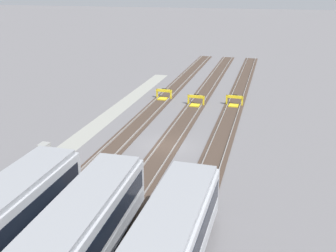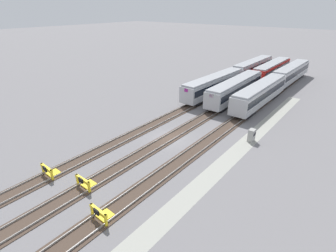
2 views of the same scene
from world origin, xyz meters
name	(u,v)px [view 1 (image 1 of 2)]	position (x,y,z in m)	size (l,w,h in m)	color
ground_plane	(168,146)	(0.00, 0.00, 0.00)	(400.00, 400.00, 0.00)	slate
service_walkway	(82,137)	(0.00, -8.25, 0.00)	(54.00, 2.00, 0.01)	#9E9E93
rail_track_nearest	(121,141)	(0.00, -4.34, 0.04)	(90.00, 2.24, 0.21)	#47382D
rail_track_near_inner	(168,145)	(0.00, 0.00, 0.04)	(90.00, 2.24, 0.21)	#47382D
rail_track_middle	(217,151)	(0.00, 4.34, 0.04)	(90.00, 2.24, 0.21)	#47382D
bumper_stop_nearest_track	(163,95)	(-14.16, -4.36, 0.51)	(1.38, 2.01, 1.22)	yellow
bumper_stop_near_inner_track	(196,101)	(-12.51, 0.00, 0.51)	(1.36, 2.00, 1.22)	yellow
bumper_stop_middle_track	(234,101)	(-13.56, 4.34, 0.51)	(1.36, 2.01, 1.22)	yellow
electrical_cabinet	(45,153)	(5.77, -8.50, 0.80)	(0.90, 0.73, 1.60)	#9E9E99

